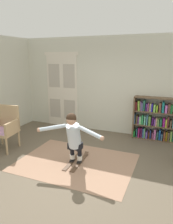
% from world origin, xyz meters
% --- Properties ---
extents(ground_plane, '(7.20, 7.20, 0.00)m').
position_xyz_m(ground_plane, '(0.00, 0.00, 0.00)').
color(ground_plane, brown).
extents(back_wall, '(6.00, 0.10, 2.90)m').
position_xyz_m(back_wall, '(0.00, 2.60, 1.45)').
color(back_wall, beige).
rests_on(back_wall, ground).
extents(double_door, '(1.22, 0.05, 2.45)m').
position_xyz_m(double_door, '(-1.67, 2.54, 1.23)').
color(double_door, silver).
rests_on(double_door, ground).
extents(rug, '(2.52, 1.88, 0.01)m').
position_xyz_m(rug, '(-0.09, 0.27, 0.00)').
color(rug, '#A37B61').
rests_on(rug, ground).
extents(bookshelf, '(1.45, 0.30, 1.22)m').
position_xyz_m(bookshelf, '(1.44, 2.39, 0.55)').
color(bookshelf, brown).
rests_on(bookshelf, ground).
extents(wicker_chair, '(0.67, 0.67, 1.10)m').
position_xyz_m(wicker_chair, '(-2.09, 0.28, 0.58)').
color(wicker_chair, tan).
rests_on(wicker_chair, ground).
extents(skis_pair, '(0.31, 0.92, 0.07)m').
position_xyz_m(skis_pair, '(-0.09, 0.30, 0.02)').
color(skis_pair, brown).
rests_on(skis_pair, rug).
extents(person_skier, '(1.47, 0.53, 1.12)m').
position_xyz_m(person_skier, '(-0.08, 0.15, 0.69)').
color(person_skier, white).
rests_on(person_skier, skis_pair).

